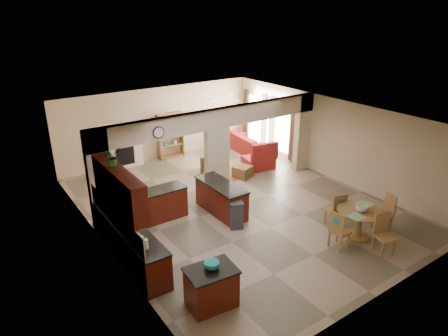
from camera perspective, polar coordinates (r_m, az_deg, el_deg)
floor at (r=12.21m, az=1.66°, el=-5.33°), size 10.00×10.00×0.00m
ceiling at (r=11.19m, az=1.82°, el=7.48°), size 10.00×10.00×0.00m
wall_back at (r=15.72m, az=-9.21°, el=6.28°), size 8.00×0.00×8.00m
wall_front at (r=8.57m, az=22.28°, el=-9.38°), size 8.00×0.00×8.00m
wall_left at (r=9.98m, az=-17.13°, el=-4.05°), size 0.00×10.00×10.00m
wall_right at (r=14.25m, az=14.83°, el=4.13°), size 0.00×10.00×10.00m
partition_left_pier at (r=10.93m, az=-17.34°, el=-1.72°), size 0.60×0.25×2.80m
partition_center_pier at (r=12.50m, az=-1.00°, el=0.89°), size 0.80×0.25×2.20m
partition_right_pier at (r=14.67m, az=11.13°, el=4.98°), size 0.60×0.25×2.80m
partition_header at (r=12.06m, az=-1.04°, el=7.10°), size 8.00×0.25×0.60m
kitchen_counter at (r=10.41m, az=-12.23°, el=-8.22°), size 2.52×3.29×1.48m
upper_cabinets at (r=9.11m, az=-14.82°, el=-2.73°), size 0.35×2.40×0.90m
peninsula at (r=11.61m, az=-0.38°, el=-4.33°), size 0.70×1.85×0.91m
wall_clock at (r=11.00m, az=-9.32°, el=5.03°), size 0.34×0.03×0.34m
rug at (r=14.38m, az=0.56°, el=-0.86°), size 1.60×1.30×0.01m
fireplace at (r=15.22m, az=-14.15°, el=2.23°), size 1.60×0.35×1.20m
shelving_unit at (r=15.85m, az=-7.68°, el=4.62°), size 1.00×0.32×1.80m
window_a at (r=15.79m, az=8.42°, el=5.64°), size 0.02×0.90×1.90m
window_b at (r=17.01m, az=4.52°, el=7.03°), size 0.02×0.90×1.90m
glazed_door at (r=16.43m, az=6.37°, el=5.86°), size 0.02×0.70×2.10m
drape_a_left at (r=15.35m, az=9.83°, el=5.07°), size 0.10×0.28×2.30m
drape_a_right at (r=16.19m, az=6.87°, el=6.14°), size 0.10×0.28×2.30m
drape_b_left at (r=16.55m, az=5.72°, el=6.54°), size 0.10×0.28×2.30m
drape_b_right at (r=17.44m, az=3.16°, el=7.44°), size 0.10×0.28×2.30m
ceiling_fan at (r=14.47m, az=-0.51°, el=9.92°), size 1.00×1.00×0.10m
kitchen_island at (r=8.32m, az=-1.82°, el=-16.67°), size 1.05×0.80×0.86m
teal_bowl at (r=8.06m, az=-1.77°, el=-13.68°), size 0.31×0.31×0.14m
trash_can at (r=10.88m, az=1.74°, el=-6.88°), size 0.42×0.39×0.72m
dining_table at (r=10.94m, az=18.79°, el=-6.98°), size 1.18×1.18×0.81m
fruit_bowl at (r=10.74m, az=19.07°, el=-5.42°), size 0.31×0.31×0.17m
sofa at (r=16.56m, az=3.47°, el=3.62°), size 2.60×1.23×0.73m
chaise at (r=14.93m, az=4.91°, el=0.80°), size 1.19×1.04×0.42m
armchair at (r=14.41m, az=-1.58°, el=0.63°), size 1.03×1.03×0.68m
ottoman at (r=14.09m, az=2.67°, el=-0.52°), size 0.70×0.70×0.40m
plant at (r=9.05m, az=-15.71°, el=1.56°), size 0.48×0.46×0.43m
chair_north at (r=11.24m, az=15.84°, el=-5.65°), size 0.52×0.52×1.02m
chair_east at (r=11.56m, az=22.09°, el=-5.71°), size 0.52×0.52×1.02m
chair_south at (r=10.54m, az=21.78°, el=-8.44°), size 0.52×0.52×1.02m
chair_west at (r=10.30m, az=16.00°, el=-8.37°), size 0.46×0.46×1.02m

